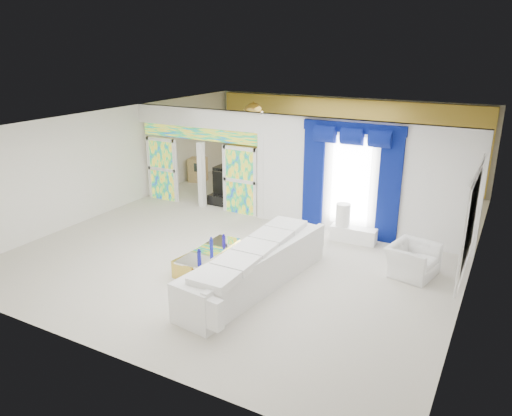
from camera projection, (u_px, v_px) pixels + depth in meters
The scene contains 22 objects.
floor at pixel (268, 233), 12.96m from camera, with size 12.00×12.00×0.00m, color #B7AF9E.
dividing_wall at pixel (361, 180), 12.34m from camera, with size 5.70×0.18×3.00m, color white.
dividing_header at pixel (197, 118), 14.21m from camera, with size 4.30×0.18×0.55m, color white.
stained_panel_left at pixel (162, 169), 15.40m from camera, with size 0.95×0.04×2.00m, color #994C3F.
stained_panel_right at pixel (240, 181), 14.11m from camera, with size 0.95×0.04×2.00m, color #994C3F.
stained_transom at pixel (198, 134), 14.36m from camera, with size 4.00×0.05×0.35m, color #994C3F.
window_pane at pixel (351, 181), 12.38m from camera, with size 1.00×0.02×2.30m, color white.
blue_drape_left at pixel (313, 179), 12.83m from camera, with size 0.55×0.10×2.80m, color #030E4A.
blue_drape_right at pixel (389, 189), 11.92m from camera, with size 0.55×0.10×2.80m, color #030E4A.
blue_pelmet at pixel (354, 128), 11.92m from camera, with size 2.60×0.12×0.25m, color #030E4A.
wall_mirror at pixel (472, 220), 9.40m from camera, with size 0.04×2.70×1.90m, color white.
gold_curtains at pixel (343, 140), 17.39m from camera, with size 9.70×0.12×2.90m, color gold.
white_sofa at pixel (256, 269), 10.00m from camera, with size 0.88×4.10×0.78m, color white.
coffee_table at pixel (210, 259), 10.92m from camera, with size 0.60×1.79×0.40m, color gold.
console_table at pixel (353, 235), 12.32m from camera, with size 1.15×0.36×0.38m, color white.
table_lamp at pixel (343, 215), 12.30m from camera, with size 0.36×0.36×0.58m, color white.
armchair at pixel (412, 260), 10.52m from camera, with size 1.04×0.91×0.68m, color white.
grand_piano at pixel (248, 178), 16.32m from camera, with size 1.50×1.96×0.99m, color black.
piano_bench at pixel (222, 201), 15.10m from camera, with size 0.90×0.35×0.30m, color black.
tv_console at pixel (198, 170), 17.67m from camera, with size 0.59×0.53×0.86m, color #A27A51.
chandelier at pixel (253, 112), 15.98m from camera, with size 0.60×0.60×0.60m, color gold.
decanters at pixel (210, 247), 10.78m from camera, with size 0.13×1.12×0.27m.
Camera 1 is at (5.49, -10.74, 4.79)m, focal length 34.17 mm.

